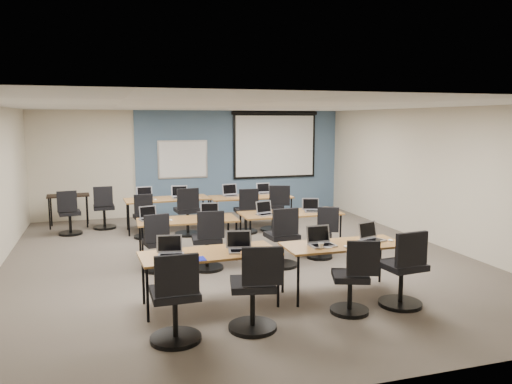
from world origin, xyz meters
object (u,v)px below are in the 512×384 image
object	(u,v)px
laptop_4	(148,216)
spare_chair_a	(104,211)
training_table_front_right	(343,247)
task_chair_10	(247,215)
laptop_11	(264,191)
laptop_3	(371,236)
training_table_mid_right	(290,215)
training_table_mid_left	(188,222)
task_chair_0	(176,305)
task_chair_3	(403,275)
laptop_7	(312,208)
task_chair_6	(283,242)
task_chair_1	(255,295)
laptop_6	(265,211)
utility_table	(68,199)
laptop_2	(321,241)
task_chair_5	(208,245)
laptop_5	(211,214)
training_table_back_left	(168,200)
projector_screen	(275,141)
task_chair_9	(188,216)
laptop_10	(231,193)
task_chair_4	(158,247)
laptop_9	(180,195)
laptop_8	(145,196)
task_chair_7	(322,237)
spare_chair_b	(69,217)
training_table_back_right	(251,198)
task_chair_2	(353,283)
whiteboard	(183,159)
task_chair_8	(144,220)
training_table_front_left	(210,256)
task_chair_11	(274,212)

from	to	relation	value
laptop_4	spare_chair_a	world-z (taller)	spare_chair_a
training_table_front_right	task_chair_10	distance (m)	4.10
task_chair_10	laptop_11	distance (m)	1.13
laptop_3	training_table_mid_right	bearing A→B (deg)	80.18
training_table_mid_left	task_chair_0	world-z (taller)	task_chair_0
task_chair_3	laptop_7	world-z (taller)	task_chair_3
task_chair_0	task_chair_6	bearing A→B (deg)	47.37
task_chair_1	laptop_6	world-z (taller)	task_chair_1
task_chair_3	utility_table	bearing A→B (deg)	118.77
laptop_2	task_chair_5	distance (m)	2.11
laptop_6	laptop_11	xyz separation A→B (m)	(0.80, 2.51, 0.00)
utility_table	task_chair_6	bearing A→B (deg)	-54.69
laptop_5	laptop_6	distance (m)	1.01
training_table_back_left	task_chair_5	bearing A→B (deg)	-88.47
projector_screen	task_chair_0	size ratio (longest dim) A/B	2.28
laptop_5	task_chair_5	xyz separation A→B (m)	(-0.22, -0.78, -0.37)
task_chair_9	laptop_10	size ratio (longest dim) A/B	2.94
laptop_6	spare_chair_a	world-z (taller)	spare_chair_a
task_chair_0	task_chair_4	bearing A→B (deg)	87.19
training_table_mid_left	laptop_6	world-z (taller)	laptop_6
task_chair_0	laptop_9	world-z (taller)	task_chair_0
task_chair_4	laptop_7	xyz separation A→B (m)	(2.98, 0.61, 0.39)
task_chair_4	laptop_11	bearing A→B (deg)	37.52
spare_chair_a	laptop_8	bearing A→B (deg)	-31.50
task_chair_7	task_chair_9	xyz separation A→B (m)	(-1.99, 2.49, 0.04)
laptop_9	task_chair_1	bearing A→B (deg)	-84.17
task_chair_10	spare_chair_b	size ratio (longest dim) A/B	1.02
training_table_back_right	task_chair_2	xyz separation A→B (m)	(-0.22, -5.32, -0.28)
training_table_back_left	laptop_2	xyz separation A→B (m)	(1.52, -4.84, 0.11)
task_chair_4	laptop_11	xyz separation A→B (m)	(2.82, 3.08, 0.39)
task_chair_10	task_chair_7	bearing A→B (deg)	-69.83
training_table_back_left	laptop_5	xyz separation A→B (m)	(0.47, -2.41, 0.11)
projector_screen	task_chair_7	world-z (taller)	projector_screen
whiteboard	task_chair_4	xyz separation A→B (m)	(-1.17, -4.77, -1.05)
laptop_6	laptop_10	size ratio (longest dim) A/B	0.90
laptop_2	spare_chair_a	world-z (taller)	laptop_2
whiteboard	laptop_4	world-z (taller)	whiteboard
training_table_back_left	task_chair_8	bearing A→B (deg)	-135.70
task_chair_2	laptop_8	bearing A→B (deg)	130.41
training_table_front_left	spare_chair_b	bearing A→B (deg)	109.40
task_chair_2	laptop_9	world-z (taller)	laptop_9
laptop_9	training_table_back_left	bearing A→B (deg)	179.98
task_chair_1	task_chair_3	distance (m)	2.10
laptop_5	task_chair_9	size ratio (longest dim) A/B	0.32
whiteboard	task_chair_0	world-z (taller)	whiteboard
training_table_mid_left	laptop_10	distance (m)	2.79
task_chair_8	task_chair_11	size ratio (longest dim) A/B	0.92
training_table_mid_left	task_chair_9	size ratio (longest dim) A/B	1.66
laptop_11	laptop_4	bearing A→B (deg)	-138.48
training_table_back_right	laptop_9	distance (m)	1.60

